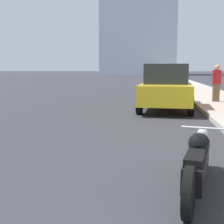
{
  "coord_description": "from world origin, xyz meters",
  "views": [
    {
      "loc": [
        2.37,
        0.74,
        1.6
      ],
      "look_at": [
        1.52,
        7.02,
        0.72
      ],
      "focal_mm": 50.0,
      "sensor_mm": 36.0,
      "label": 1
    }
  ],
  "objects_px": {
    "motorcycle": "(197,163)",
    "parked_car_blue": "(159,74)",
    "parked_car_black": "(164,78)",
    "parked_car_silver": "(158,76)",
    "parked_car_yellow": "(166,87)",
    "pedestrian": "(216,83)"
  },
  "relations": [
    {
      "from": "motorcycle",
      "to": "parked_car_blue",
      "type": "height_order",
      "value": "parked_car_blue"
    },
    {
      "from": "motorcycle",
      "to": "parked_car_blue",
      "type": "bearing_deg",
      "value": 102.5
    },
    {
      "from": "parked_car_black",
      "to": "parked_car_silver",
      "type": "xyz_separation_m",
      "value": [
        -0.34,
        11.6,
        -0.07
      ]
    },
    {
      "from": "parked_car_yellow",
      "to": "parked_car_silver",
      "type": "height_order",
      "value": "parked_car_yellow"
    },
    {
      "from": "motorcycle",
      "to": "parked_car_yellow",
      "type": "bearing_deg",
      "value": 103.48
    },
    {
      "from": "parked_car_yellow",
      "to": "parked_car_silver",
      "type": "relative_size",
      "value": 1.0
    },
    {
      "from": "parked_car_blue",
      "to": "motorcycle",
      "type": "bearing_deg",
      "value": -90.65
    },
    {
      "from": "parked_car_silver",
      "to": "parked_car_blue",
      "type": "relative_size",
      "value": 1.07
    },
    {
      "from": "motorcycle",
      "to": "parked_car_black",
      "type": "distance_m",
      "value": 20.26
    },
    {
      "from": "parked_car_black",
      "to": "pedestrian",
      "type": "bearing_deg",
      "value": -81.03
    },
    {
      "from": "parked_car_yellow",
      "to": "parked_car_silver",
      "type": "xyz_separation_m",
      "value": [
        -0.11,
        23.7,
        -0.07
      ]
    },
    {
      "from": "parked_car_yellow",
      "to": "parked_car_silver",
      "type": "bearing_deg",
      "value": 93.86
    },
    {
      "from": "motorcycle",
      "to": "pedestrian",
      "type": "height_order",
      "value": "pedestrian"
    },
    {
      "from": "pedestrian",
      "to": "parked_car_blue",
      "type": "bearing_deg",
      "value": 93.48
    },
    {
      "from": "parked_car_black",
      "to": "parked_car_blue",
      "type": "distance_m",
      "value": 23.6
    },
    {
      "from": "parked_car_yellow",
      "to": "parked_car_black",
      "type": "relative_size",
      "value": 1.11
    },
    {
      "from": "parked_car_blue",
      "to": "parked_car_silver",
      "type": "bearing_deg",
      "value": -92.12
    },
    {
      "from": "parked_car_yellow",
      "to": "parked_car_black",
      "type": "distance_m",
      "value": 12.1
    },
    {
      "from": "motorcycle",
      "to": "parked_car_blue",
      "type": "distance_m",
      "value": 43.86
    },
    {
      "from": "parked_car_blue",
      "to": "pedestrian",
      "type": "distance_m",
      "value": 33.67
    },
    {
      "from": "motorcycle",
      "to": "parked_car_yellow",
      "type": "xyz_separation_m",
      "value": [
        -0.12,
        8.16,
        0.52
      ]
    },
    {
      "from": "motorcycle",
      "to": "parked_car_black",
      "type": "bearing_deg",
      "value": 102.32
    }
  ]
}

